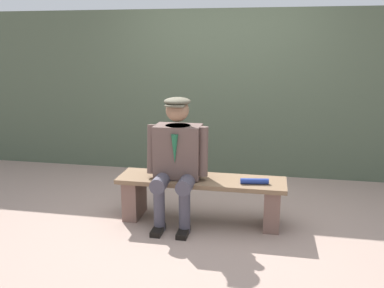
{
  "coord_description": "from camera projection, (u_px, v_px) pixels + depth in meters",
  "views": [
    {
      "loc": [
        -0.66,
        3.88,
        1.78
      ],
      "look_at": [
        0.09,
        0.0,
        0.81
      ],
      "focal_mm": 38.73,
      "sensor_mm": 36.0,
      "label": 1
    }
  ],
  "objects": [
    {
      "name": "seated_man",
      "position": [
        177.0,
        155.0,
        4.07
      ],
      "size": [
        0.62,
        0.62,
        1.27
      ],
      "color": "brown",
      "rests_on": "ground"
    },
    {
      "name": "rolled_magazine",
      "position": [
        254.0,
        181.0,
        3.97
      ],
      "size": [
        0.27,
        0.09,
        0.06
      ],
      "primitive_type": "cylinder",
      "rotation": [
        0.0,
        1.57,
        0.14
      ],
      "color": "navy",
      "rests_on": "bench"
    },
    {
      "name": "bench",
      "position": [
        201.0,
        193.0,
        4.18
      ],
      "size": [
        1.68,
        0.44,
        0.46
      ],
      "color": "brown",
      "rests_on": "ground"
    },
    {
      "name": "ground_plane",
      "position": [
        201.0,
        221.0,
        4.25
      ],
      "size": [
        30.0,
        30.0,
        0.0
      ],
      "primitive_type": "plane",
      "color": "gray"
    },
    {
      "name": "stadium_wall",
      "position": [
        223.0,
        93.0,
        5.66
      ],
      "size": [
        12.0,
        0.24,
        2.21
      ],
      "primitive_type": "cube",
      "color": "#475441",
      "rests_on": "ground"
    }
  ]
}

